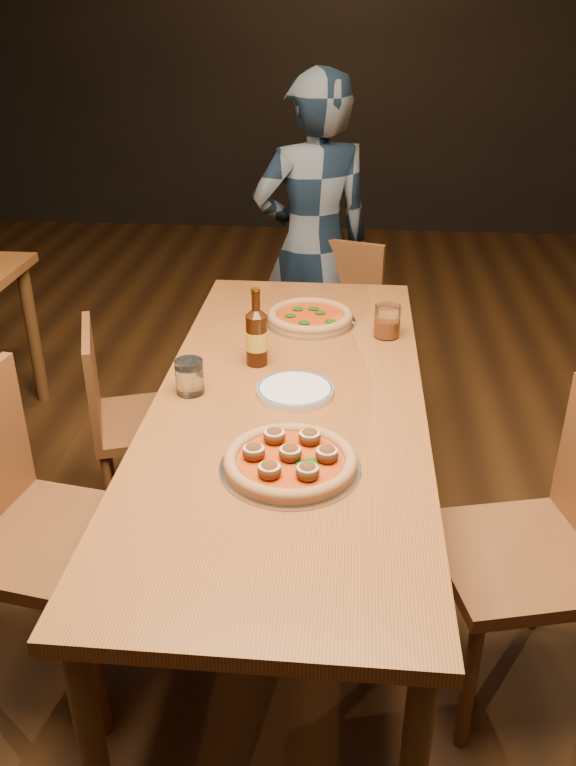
# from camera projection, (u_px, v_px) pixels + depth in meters

# --- Properties ---
(ground) EXTENTS (9.00, 9.00, 0.00)m
(ground) POSITION_uv_depth(u_px,v_px,m) (289.00, 587.00, 2.58)
(ground) COLOR black
(table_main) EXTENTS (0.80, 2.00, 0.75)m
(table_main) POSITION_uv_depth(u_px,v_px,m) (289.00, 417.00, 2.26)
(table_main) COLOR brown
(table_main) RESTS_ON ground
(chair_main_nw) EXTENTS (0.52, 0.52, 0.97)m
(chair_main_nw) POSITION_uv_depth(u_px,v_px,m) (55.00, 538.00, 2.06)
(chair_main_nw) COLOR brown
(chair_main_nw) RESTS_ON ground
(chair_main_sw) EXTENTS (0.49, 0.49, 0.82)m
(chair_main_sw) POSITION_uv_depth(u_px,v_px,m) (147.00, 419.00, 2.78)
(chair_main_sw) COLOR brown
(chair_main_sw) RESTS_ON ground
(chair_main_e) EXTENTS (0.53, 0.53, 0.94)m
(chair_main_e) POSITION_uv_depth(u_px,v_px,m) (520.00, 555.00, 2.01)
(chair_main_e) COLOR brown
(chair_main_e) RESTS_ON ground
(chair_end) EXTENTS (0.51, 0.51, 0.87)m
(chair_end) POSITION_uv_depth(u_px,v_px,m) (325.00, 337.00, 3.39)
(chair_end) COLOR brown
(chair_end) RESTS_ON ground
(pizza_meatball) EXTENTS (0.36, 0.36, 0.07)m
(pizza_meatball) POSITION_uv_depth(u_px,v_px,m) (290.00, 460.00, 1.88)
(pizza_meatball) COLOR #B7B7BF
(pizza_meatball) RESTS_ON table_main
(pizza_margherita) EXTENTS (0.34, 0.34, 0.04)m
(pizza_margherita) POSITION_uv_depth(u_px,v_px,m) (310.00, 317.00, 2.73)
(pizza_margherita) COLOR #B7B7BF
(pizza_margherita) RESTS_ON table_main
(plate_stack) EXTENTS (0.23, 0.23, 0.02)m
(plate_stack) POSITION_uv_depth(u_px,v_px,m) (295.00, 391.00, 2.24)
(plate_stack) COLOR white
(plate_stack) RESTS_ON table_main
(beer_bottle) EXTENTS (0.07, 0.07, 0.25)m
(beer_bottle) POSITION_uv_depth(u_px,v_px,m) (257.00, 338.00, 2.39)
(beer_bottle) COLOR black
(beer_bottle) RESTS_ON table_main
(water_glass) EXTENTS (0.08, 0.08, 0.11)m
(water_glass) POSITION_uv_depth(u_px,v_px,m) (190.00, 377.00, 2.23)
(water_glass) COLOR white
(water_glass) RESTS_ON table_main
(amber_glass) EXTENTS (0.09, 0.09, 0.11)m
(amber_glass) POSITION_uv_depth(u_px,v_px,m) (387.00, 321.00, 2.60)
(amber_glass) COLOR #953E10
(amber_glass) RESTS_ON table_main
(diner) EXTENTS (0.67, 0.55, 1.56)m
(diner) POSITION_uv_depth(u_px,v_px,m) (313.00, 247.00, 3.46)
(diner) COLOR black
(diner) RESTS_ON ground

